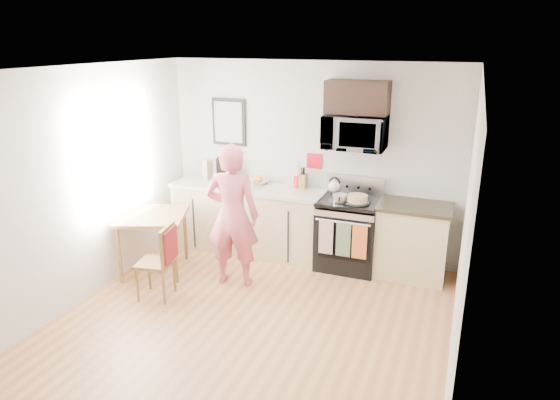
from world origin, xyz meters
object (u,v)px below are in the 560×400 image
at_px(range, 349,235).
at_px(chair, 164,252).
at_px(dining_table, 152,221).
at_px(cake, 357,199).
at_px(microwave, 355,132).
at_px(person, 232,216).

xyz_separation_m(range, chair, (-1.75, -1.57, 0.13)).
distance_m(dining_table, chair, 0.78).
xyz_separation_m(chair, cake, (1.86, 1.45, 0.41)).
height_order(microwave, cake, microwave).
distance_m(range, chair, 2.35).
bearing_deg(person, range, -152.95).
height_order(dining_table, cake, cake).
bearing_deg(chair, range, 31.00).
xyz_separation_m(microwave, person, (-1.19, -1.05, -0.89)).
bearing_deg(cake, microwave, 118.10).
relative_size(microwave, person, 0.44).
bearing_deg(chair, cake, 27.03).
distance_m(dining_table, cake, 2.58).
bearing_deg(dining_table, microwave, 26.12).
height_order(person, dining_table, person).
xyz_separation_m(dining_table, cake, (2.40, 0.90, 0.29)).
distance_m(person, chair, 0.89).
height_order(person, chair, person).
height_order(range, cake, range).
distance_m(chair, cake, 2.40).
bearing_deg(microwave, dining_table, -153.88).
height_order(microwave, chair, microwave).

